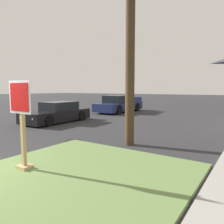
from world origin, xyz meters
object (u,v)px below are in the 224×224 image
(manhole_cover, at_px, (74,141))
(parked_sedan_black, at_px, (57,113))
(stop_sign, at_px, (22,126))
(pickup_truck_navy, at_px, (119,105))
(utility_pole, at_px, (131,9))

(manhole_cover, height_order, parked_sedan_black, parked_sedan_black)
(stop_sign, height_order, manhole_cover, stop_sign)
(stop_sign, distance_m, parked_sedan_black, 8.25)
(manhole_cover, relative_size, pickup_truck_navy, 0.13)
(stop_sign, bearing_deg, manhole_cover, 112.08)
(stop_sign, xyz_separation_m, manhole_cover, (-1.20, 2.96, -1.15))
(manhole_cover, relative_size, parked_sedan_black, 0.16)
(manhole_cover, bearing_deg, parked_sedan_black, 144.69)
(parked_sedan_black, bearing_deg, manhole_cover, -35.31)
(pickup_truck_navy, height_order, utility_pole, utility_pole)
(stop_sign, bearing_deg, pickup_truck_navy, 112.90)
(stop_sign, bearing_deg, parked_sedan_black, 132.61)
(manhole_cover, bearing_deg, stop_sign, -67.92)
(stop_sign, height_order, pickup_truck_navy, stop_sign)
(pickup_truck_navy, bearing_deg, manhole_cover, -66.86)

